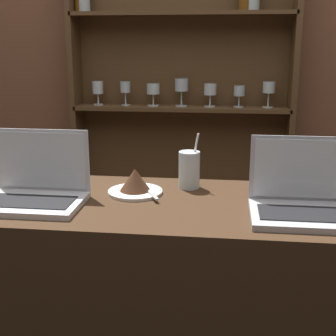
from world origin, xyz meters
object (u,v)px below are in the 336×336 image
laptop_near (36,188)px  laptop_far (303,199)px  water_glass (189,170)px  cake_plate (135,183)px

laptop_near → laptop_far: laptop_near is taller
water_glass → laptop_near: bearing=-155.4°
laptop_near → water_glass: (0.45, 0.21, 0.02)m
cake_plate → water_glass: (0.17, 0.08, 0.03)m
laptop_far → cake_plate: (-0.50, 0.13, -0.01)m
laptop_far → cake_plate: size_ratio=1.64×
cake_plate → water_glass: bearing=26.4°
laptop_far → cake_plate: 0.52m
laptop_near → cake_plate: bearing=23.5°
laptop_far → cake_plate: bearing=165.5°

